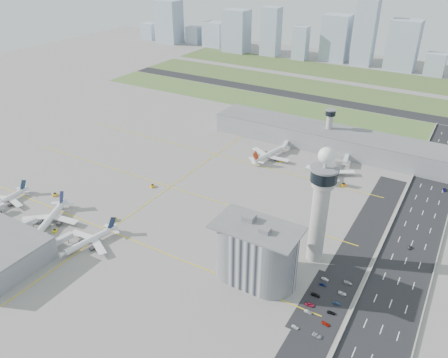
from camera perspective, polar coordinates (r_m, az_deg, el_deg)
The scene contains 59 objects.
ground at distance 261.83m, azimuth -3.94°, elevation -6.06°, with size 1000.00×1000.00×0.00m, color gray.
grass_strip_0 at distance 450.99m, azimuth 10.33°, elevation 8.98°, with size 480.00×50.00×0.08m, color #506E34.
grass_strip_1 at distance 518.70m, azimuth 13.43°, elevation 11.28°, with size 480.00×60.00×0.08m, color #445829.
grass_strip_2 at distance 592.86m, azimuth 15.99°, elevation 13.11°, with size 480.00×70.00×0.08m, color #47622E.
runway at distance 484.12m, azimuth 11.96°, elevation 10.20°, with size 480.00×22.00×0.10m, color black.
highway at distance 230.29m, azimuth 21.25°, elevation -14.04°, with size 28.00×500.00×0.10m, color black.
barrier_left at distance 230.96m, azimuth 17.84°, elevation -12.99°, with size 0.60×500.00×1.20m, color #9E9E99.
barrier_right at distance 229.76m, azimuth 24.76°, elevation -14.83°, with size 0.60×500.00×1.20m, color #9E9E99.
landside_road at distance 225.28m, azimuth 14.39°, elevation -13.83°, with size 18.00×260.00×0.08m, color black.
parking_lot at distance 216.96m, azimuth 12.86°, elevation -15.59°, with size 20.00×44.00×0.10m, color black.
taxiway_line_h_0 at distance 265.58m, azimuth -14.84°, elevation -6.53°, with size 260.00×0.60×0.01m, color yellow.
taxiway_line_h_1 at distance 302.58m, azimuth -7.01°, elevation -1.02°, with size 260.00×0.60×0.01m, color yellow.
taxiway_line_h_2 at distance 346.09m, azimuth -1.04°, elevation 3.22°, with size 260.00×0.60×0.01m, color yellow.
taxiway_line_v at distance 302.58m, azimuth -7.01°, elevation -1.02°, with size 0.60×260.00×0.01m, color yellow.
control_tower at distance 222.23m, azimuth 12.52°, elevation -2.91°, with size 14.00×14.00×64.50m.
secondary_tower at distance 362.98m, azimuth 13.57°, elevation 6.89°, with size 8.60×8.60×31.90m.
admin_building at distance 216.13m, azimuth 4.19°, elevation -9.61°, with size 42.00×24.00×33.50m.
terminal_pier at distance 362.80m, azimuth 14.76°, elevation 4.85°, with size 210.00×32.00×15.80m.
airplane_near_a at distance 312.34m, azimuth -26.75°, elevation -2.15°, with size 34.41×29.25×9.63m, color white, non-canonical shape.
airplane_near_b at distance 279.20m, azimuth -21.92°, elevation -4.49°, with size 41.42×35.20×11.60m, color white, non-canonical shape.
airplane_near_c at distance 253.74m, azimuth -17.40°, elevation -7.35°, with size 37.06×31.50×10.38m, color white, non-canonical shape.
airplane_far_a at distance 340.61m, azimuth 6.12°, elevation 3.68°, with size 41.18×35.01×11.53m, color white, non-canonical shape.
airplane_far_b at distance 325.07m, azimuth 13.75°, elevation 1.71°, with size 41.80×35.53×11.70m, color white, non-canonical shape.
jet_bridge_near_1 at distance 278.72m, azimuth -25.75°, elevation -6.17°, with size 14.00×3.00×5.70m, color silver, non-canonical shape.
jet_bridge_near_2 at distance 257.11m, azimuth -21.83°, elevation -8.35°, with size 14.00×3.00×5.70m, color silver, non-canonical shape.
jet_bridge_far_0 at distance 361.78m, azimuth 8.17°, elevation 4.59°, with size 14.00×3.00×5.70m, color silver, non-canonical shape.
jet_bridge_far_1 at distance 347.99m, azimuth 15.73°, elevation 2.75°, with size 14.00×3.00×5.70m, color silver, non-canonical shape.
tug_0 at distance 310.55m, azimuth -21.20°, elevation -1.88°, with size 2.43×3.54×2.06m, color gold, non-canonical shape.
tug_1 at distance 273.77m, azimuth -21.23°, elevation -6.28°, with size 2.08×3.03×1.76m, color yellow, non-canonical shape.
tug_2 at distance 273.04m, azimuth -14.16°, elevation -5.11°, with size 2.42×3.52×2.04m, color yellow, non-canonical shape.
tug_3 at distance 303.77m, azimuth -9.32°, elevation -0.87°, with size 2.24×3.25×1.89m, color orange, non-canonical shape.
tug_4 at distance 337.68m, azimuth 7.44°, elevation 2.48°, with size 2.42×3.53×2.05m, color #EEAF00, non-canonical shape.
tug_5 at distance 312.06m, azimuth 15.34°, elevation -0.70°, with size 2.51×3.65×2.12m, color #FDA21E, non-canonical shape.
car_lot_0 at distance 203.94m, azimuth 9.27°, elevation -18.52°, with size 1.36×3.39×1.16m, color white.
car_lot_1 at distance 211.07m, azimuth 10.92°, elevation -16.67°, with size 1.23×3.53×1.16m, color #9B9B9B.
car_lot_2 at distance 214.43m, azimuth 11.15°, elevation -15.80°, with size 2.02×4.39×1.22m, color #A41A3A.
car_lot_3 at distance 219.60m, azimuth 11.88°, elevation -14.60°, with size 1.73×4.26×1.24m, color black.
car_lot_4 at distance 225.80m, azimuth 12.78°, elevation -13.29°, with size 1.36×3.39×1.16m, color navy.
car_lot_5 at distance 228.95m, azimuth 13.03°, elevation -12.63°, with size 1.27×3.64×1.20m, color #BCBCBC.
car_lot_6 at distance 202.31m, azimuth 12.06°, elevation -19.36°, with size 1.97×4.27×1.19m, color #A1A3B1.
car_lot_7 at distance 207.67m, azimuth 13.16°, elevation -17.94°, with size 1.53×3.77×1.09m, color #A11406.
car_lot_8 at distance 212.86m, azimuth 13.83°, elevation -16.58°, with size 1.49×3.70×1.26m, color black.
car_lot_9 at distance 217.74m, azimuth 14.52°, elevation -15.46°, with size 1.18×3.38×1.12m, color navy.
car_lot_10 at distance 223.41m, azimuth 15.19°, elevation -14.21°, with size 1.82×3.96×1.10m, color white.
car_lot_11 at distance 229.71m, azimuth 15.89°, elevation -12.91°, with size 1.69×4.17×1.21m, color #A9A9A9.
car_hw_1 at distance 263.68m, azimuth 23.09°, elevation -8.24°, with size 1.21×3.48×1.15m, color black.
car_hw_2 at distance 331.31m, azimuth 26.85°, elevation -1.26°, with size 2.06×4.46×1.24m, color navy.
car_hw_4 at distance 386.10m, azimuth 25.89°, elevation 3.10°, with size 1.40×3.47×1.18m, color #98999B.
skyline_bldg_0 at distance 792.11m, azimuth -9.75°, elevation 18.50°, with size 24.05×19.24×26.50m, color #9EADC1.
skyline_bldg_1 at distance 756.97m, azimuth -7.20°, elevation 19.71°, with size 37.63×30.10×65.60m, color #9EADC1.
skyline_bldg_2 at distance 747.04m, azimuth -3.92°, elevation 18.23°, with size 22.81×18.25×26.79m, color #9EADC1.
skyline_bldg_3 at distance 726.27m, azimuth -1.22°, elevation 18.39°, with size 32.30×25.84×36.93m, color #9EADC1.
skyline_bldg_4 at distance 686.44m, azimuth 1.63°, elevation 18.77°, with size 35.81×28.65×60.36m, color #9EADC1.
skyline_bldg_5 at distance 665.49m, azimuth 6.14°, elevation 18.59°, with size 25.49×20.39×66.89m, color #9EADC1.
skyline_bldg_6 at distance 647.75m, azimuth 9.98°, elevation 17.08°, with size 20.04×16.03×45.20m, color #9EADC1.
skyline_bldg_7 at distance 650.14m, azimuth 14.39°, elevation 17.41°, with size 35.76×28.61×61.22m, color #9EADC1.
skyline_bldg_8 at distance 632.87m, azimuth 17.96°, elevation 17.68°, with size 26.33×21.06×83.39m, color #9EADC1.
skyline_bldg_9 at distance 626.08m, azimuth 22.35°, elevation 15.85°, with size 36.96×29.57×62.11m, color #9EADC1.
skyline_bldg_10 at distance 616.13m, azimuth 25.86°, elevation 13.30°, with size 23.01×18.41×27.75m, color #9EADC1.
Camera 1 is at (124.91, -175.18, 149.20)m, focal length 35.00 mm.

